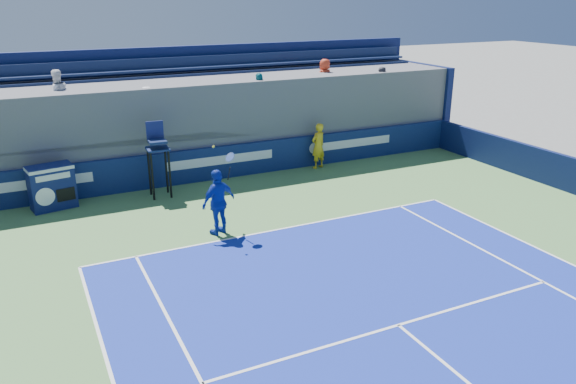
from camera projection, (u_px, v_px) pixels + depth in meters
name	position (u px, v px, depth m)	size (l,w,h in m)	color
ball_person	(318.00, 146.00, 21.32)	(0.63, 0.42, 1.74)	yellow
back_hoarding	(220.00, 163.00, 20.19)	(20.40, 0.21, 1.20)	#0D1C4D
match_clock	(52.00, 186.00, 17.28)	(1.43, 0.95, 1.40)	#101950
umpire_chair	(158.00, 152.00, 18.10)	(0.73, 0.73, 2.48)	black
tennis_player	(219.00, 202.00, 15.36)	(1.18, 0.82, 2.57)	#1430A9
stadium_seating	(201.00, 118.00, 21.50)	(21.00, 4.05, 4.40)	#545459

